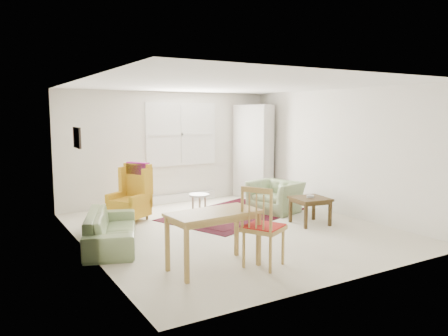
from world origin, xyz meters
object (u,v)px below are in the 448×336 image
wingback_chair (129,192)px  sofa (111,222)px  coffee_table (310,211)px  stool (199,207)px  armchair (275,194)px  desk_chair (264,226)px  cabinet (253,151)px  desk (214,240)px

wingback_chair → sofa: bearing=-61.0°
coffee_table → stool: bearing=142.0°
armchair → stool: armchair is taller
desk_chair → cabinet: bearing=-60.4°
stool → armchair: bearing=-3.8°
armchair → wingback_chair: bearing=-123.7°
sofa → armchair: 3.64m
armchair → cabinet: (0.55, 1.61, 0.74)m
desk_chair → wingback_chair: bearing=-15.0°
stool → cabinet: (2.25, 1.50, 0.85)m
sofa → desk: 1.89m
desk → stool: bearing=67.0°
armchair → stool: bearing=-112.6°
cabinet → desk: bearing=-153.4°
stool → cabinet: bearing=33.7°
cabinet → desk_chair: 4.96m
stool → desk_chair: bearing=-98.7°
armchair → cabinet: 1.86m
wingback_chair → stool: (1.15, -0.64, -0.29)m
sofa → desk_chair: desk_chair is taller
desk → armchair: bearing=39.8°
cabinet → stool: bearing=-169.7°
wingback_chair → coffee_table: size_ratio=1.79×
sofa → armchair: bearing=-61.6°
stool → desk: (-1.01, -2.38, 0.12)m
sofa → desk: size_ratio=1.50×
wingback_chair → cabinet: (3.40, 0.86, 0.57)m
wingback_chair → stool: bearing=28.3°
armchair → desk: desk is taller
coffee_table → desk: (-2.64, -1.11, 0.13)m
desk → desk_chair: desk_chair is taller
armchair → cabinet: size_ratio=0.43×
desk → desk_chair: (0.61, -0.26, 0.17)m
desk → sofa: bearing=117.3°
armchair → desk: bearing=-69.0°
stool → desk: desk is taller
sofa → cabinet: size_ratio=0.81×
sofa → stool: bearing=-50.4°
sofa → desk_chair: (1.47, -1.94, 0.18)m
sofa → desk_chair: 2.45m
stool → desk_chair: (-0.41, -2.64, 0.29)m
armchair → wingback_chair: (-2.86, 0.76, 0.17)m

